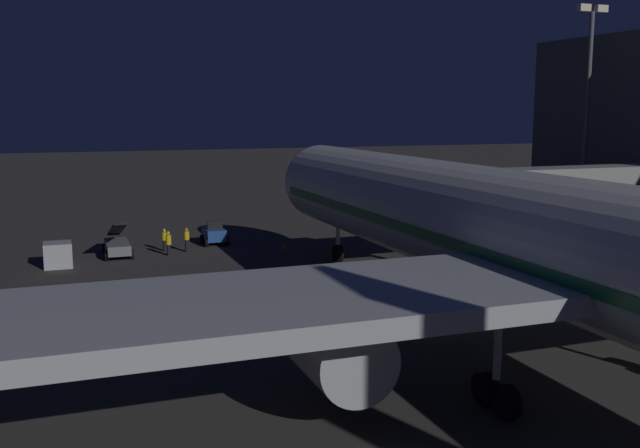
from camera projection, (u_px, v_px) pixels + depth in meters
ground_plane at (429, 310)px, 38.05m from camera, size 320.00×320.00×0.00m
airliner_at_gate at (595, 258)px, 26.02m from camera, size 53.58×63.40×18.66m
jet_bridge at (535, 187)px, 49.20m from camera, size 23.78×3.40×6.80m
apron_floodlight_mast at (587, 102)px, 62.22m from camera, size 2.90×0.50×19.37m
pushback_tug at (214, 235)px, 56.47m from camera, size 1.86×2.42×1.95m
belt_loader at (117, 245)px, 51.88m from camera, size 1.96×7.24×2.95m
baggage_container_far_row at (58, 255)px, 48.26m from camera, size 1.81×1.86×1.68m
ground_crew_marshaller_fwd at (165, 239)px, 53.75m from camera, size 0.40×0.40×1.70m
ground_crew_under_port_wing at (168, 242)px, 52.08m from camera, size 0.40×0.40×1.80m
ground_crew_by_tug at (187, 239)px, 53.43m from camera, size 0.40×0.40×1.84m
traffic_cone_nose_port at (338, 242)px, 55.97m from camera, size 0.36×0.36×0.55m
traffic_cone_nose_starboard at (284, 246)px, 54.45m from camera, size 0.36×0.36×0.55m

